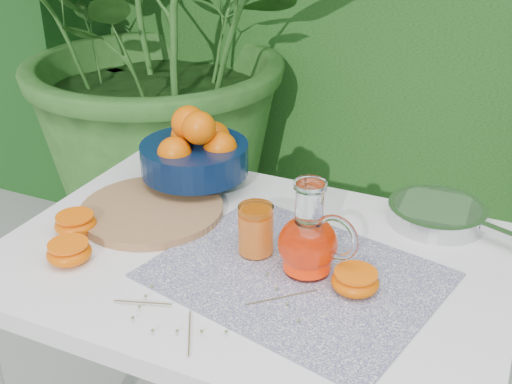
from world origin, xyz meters
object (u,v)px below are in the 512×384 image
at_px(white_table, 252,288).
at_px(fruit_bowl, 196,151).
at_px(saute_pan, 438,213).
at_px(juice_pitcher, 309,241).
at_px(cutting_board, 152,210).

distance_m(white_table, fruit_bowl, 0.37).
bearing_deg(saute_pan, juice_pitcher, -122.11).
xyz_separation_m(white_table, cutting_board, (-0.27, 0.06, 0.09)).
bearing_deg(saute_pan, fruit_bowl, -173.14).
xyz_separation_m(cutting_board, fruit_bowl, (0.02, 0.16, 0.08)).
relative_size(fruit_bowl, juice_pitcher, 1.70).
xyz_separation_m(cutting_board, juice_pitcher, (0.39, -0.07, 0.06)).
bearing_deg(cutting_board, juice_pitcher, -9.72).
bearing_deg(white_table, saute_pan, 42.68).
distance_m(white_table, cutting_board, 0.29).
bearing_deg(juice_pitcher, cutting_board, 170.28).
bearing_deg(saute_pan, white_table, -137.32).
height_order(white_table, juice_pitcher, juice_pitcher).
relative_size(white_table, saute_pan, 2.60).
height_order(white_table, cutting_board, cutting_board).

